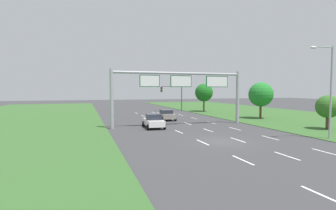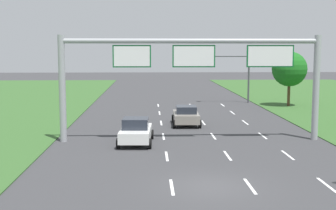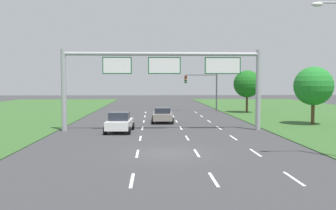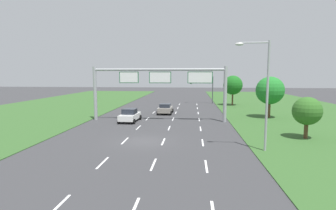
{
  "view_description": "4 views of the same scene",
  "coord_description": "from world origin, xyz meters",
  "px_view_note": "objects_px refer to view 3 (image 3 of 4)",
  "views": [
    {
      "loc": [
        -11.47,
        -20.4,
        4.55
      ],
      "look_at": [
        -0.83,
        12.65,
        2.52
      ],
      "focal_mm": 28.0,
      "sensor_mm": 36.0,
      "label": 1
    },
    {
      "loc": [
        -2.75,
        -20.13,
        6.12
      ],
      "look_at": [
        -1.39,
        12.98,
        2.1
      ],
      "focal_mm": 50.0,
      "sensor_mm": 36.0,
      "label": 2
    },
    {
      "loc": [
        -0.9,
        -21.75,
        4.17
      ],
      "look_at": [
        0.45,
        9.16,
        2.29
      ],
      "focal_mm": 40.0,
      "sensor_mm": 36.0,
      "label": 3
    },
    {
      "loc": [
        4.27,
        -22.74,
        5.96
      ],
      "look_at": [
        1.0,
        12.69,
        1.83
      ],
      "focal_mm": 28.0,
      "sensor_mm": 36.0,
      "label": 4
    }
  ],
  "objects_px": {
    "car_lead_silver": "(162,115)",
    "roadside_tree_far": "(247,84)",
    "traffic_light_mast": "(203,84)",
    "sign_gantry": "(165,73)",
    "roadside_tree_mid": "(313,86)",
    "car_near_red": "(120,122)"
  },
  "relations": [
    {
      "from": "car_lead_silver",
      "to": "roadside_tree_mid",
      "type": "bearing_deg",
      "value": -9.67
    },
    {
      "from": "traffic_light_mast",
      "to": "roadside_tree_far",
      "type": "distance_m",
      "value": 6.52
    },
    {
      "from": "car_near_red",
      "to": "roadside_tree_mid",
      "type": "distance_m",
      "value": 19.22
    },
    {
      "from": "traffic_light_mast",
      "to": "roadside_tree_far",
      "type": "relative_size",
      "value": 0.96
    },
    {
      "from": "traffic_light_mast",
      "to": "roadside_tree_mid",
      "type": "bearing_deg",
      "value": -65.31
    },
    {
      "from": "car_near_red",
      "to": "car_lead_silver",
      "type": "bearing_deg",
      "value": 64.9
    },
    {
      "from": "car_near_red",
      "to": "traffic_light_mast",
      "type": "relative_size",
      "value": 0.77
    },
    {
      "from": "roadside_tree_mid",
      "to": "roadside_tree_far",
      "type": "bearing_deg",
      "value": 100.9
    },
    {
      "from": "traffic_light_mast",
      "to": "car_near_red",
      "type": "bearing_deg",
      "value": -114.38
    },
    {
      "from": "car_near_red",
      "to": "roadside_tree_mid",
      "type": "bearing_deg",
      "value": 16.26
    },
    {
      "from": "traffic_light_mast",
      "to": "roadside_tree_mid",
      "type": "relative_size",
      "value": 0.98
    },
    {
      "from": "sign_gantry",
      "to": "traffic_light_mast",
      "type": "distance_m",
      "value": 22.53
    },
    {
      "from": "car_lead_silver",
      "to": "roadside_tree_far",
      "type": "distance_m",
      "value": 16.97
    },
    {
      "from": "roadside_tree_far",
      "to": "car_lead_silver",
      "type": "bearing_deg",
      "value": -135.3
    },
    {
      "from": "car_near_red",
      "to": "roadside_tree_far",
      "type": "height_order",
      "value": "roadside_tree_far"
    },
    {
      "from": "traffic_light_mast",
      "to": "roadside_tree_mid",
      "type": "xyz_separation_m",
      "value": [
        8.29,
        -18.04,
        -0.05
      ]
    },
    {
      "from": "car_lead_silver",
      "to": "traffic_light_mast",
      "type": "bearing_deg",
      "value": 68.47
    },
    {
      "from": "car_near_red",
      "to": "traffic_light_mast",
      "type": "bearing_deg",
      "value": 68.43
    },
    {
      "from": "traffic_light_mast",
      "to": "sign_gantry",
      "type": "bearing_deg",
      "value": -106.36
    },
    {
      "from": "sign_gantry",
      "to": "roadside_tree_far",
      "type": "relative_size",
      "value": 2.97
    },
    {
      "from": "car_lead_silver",
      "to": "roadside_tree_mid",
      "type": "height_order",
      "value": "roadside_tree_mid"
    },
    {
      "from": "roadside_tree_far",
      "to": "traffic_light_mast",
      "type": "bearing_deg",
      "value": 147.36
    }
  ]
}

